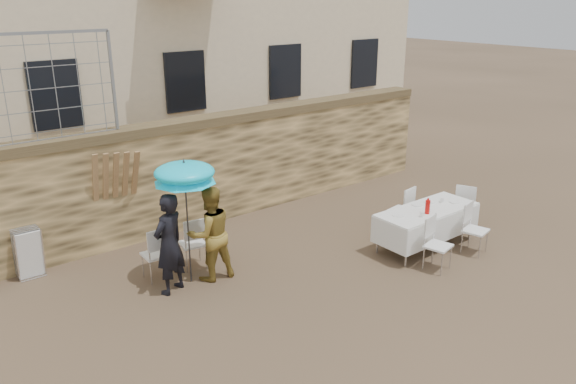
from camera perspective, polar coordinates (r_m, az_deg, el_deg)
ground at (r=8.48m, az=7.25°, el=-13.51°), size 80.00×80.00×0.00m
stone_wall at (r=11.71m, az=-10.04°, el=1.81°), size 13.00×0.50×2.20m
chain_link_fence at (r=10.25m, az=-25.79°, el=9.20°), size 3.20×0.06×1.80m
man_suit at (r=9.15m, az=-11.98°, el=-5.18°), size 0.72×0.61×1.69m
woman_dress at (r=9.47m, az=-7.91°, el=-4.20°), size 0.85×0.69×1.64m
umbrella at (r=9.03m, az=-10.45°, el=1.58°), size 1.01×1.01×1.98m
couple_chair_left at (r=9.75m, az=-13.29°, el=-6.03°), size 0.49×0.49×0.96m
couple_chair_right at (r=10.03m, az=-9.67°, el=-5.04°), size 0.55×0.55×0.96m
banquet_table at (r=10.90m, az=13.96°, el=-1.88°), size 2.10×0.85×0.78m
soda_bottle at (r=10.61m, az=13.99°, el=-1.48°), size 0.09×0.09×0.26m
table_chair_front_left at (r=10.14m, az=15.03°, el=-5.17°), size 0.57×0.57×0.96m
table_chair_front_right at (r=10.98m, az=18.54°, el=-3.59°), size 0.58×0.58×0.96m
table_chair_back at (r=11.60m, az=11.41°, el=-1.69°), size 0.55×0.55×0.96m
table_chair_side at (r=12.12m, az=17.63°, el=-1.32°), size 0.63×0.63×0.96m
chair_stack_right at (r=10.63m, az=-25.05°, el=-5.37°), size 0.46×0.40×0.92m
wood_planks at (r=10.89m, az=-17.44°, el=-0.72°), size 0.70×0.20×2.00m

